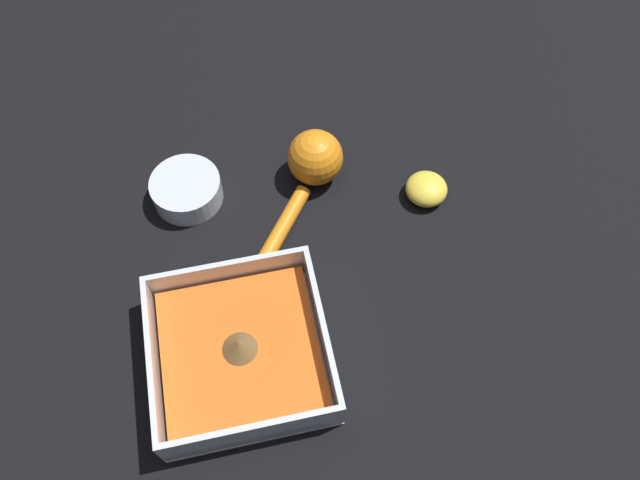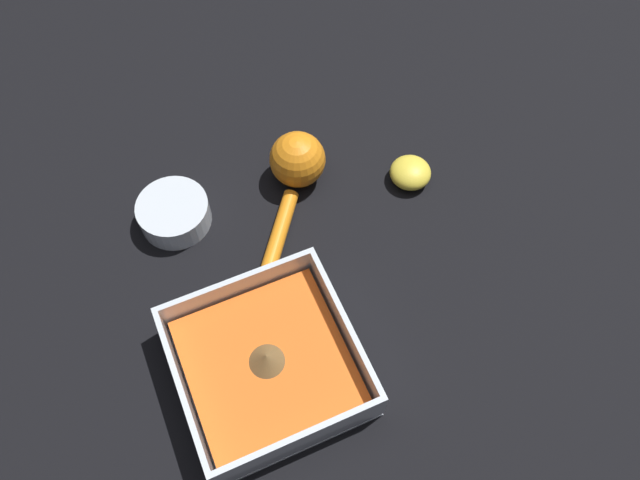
{
  "view_description": "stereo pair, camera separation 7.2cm",
  "coord_description": "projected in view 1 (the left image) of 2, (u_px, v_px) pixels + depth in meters",
  "views": [
    {
      "loc": [
        -0.07,
        0.28,
        0.66
      ],
      "look_at": [
        -0.15,
        -0.07,
        0.03
      ],
      "focal_mm": 35.0,
      "sensor_mm": 36.0,
      "label": 1
    },
    {
      "loc": [
        -0.0,
        0.26,
        0.66
      ],
      "look_at": [
        -0.15,
        -0.07,
        0.03
      ],
      "focal_mm": 35.0,
      "sensor_mm": 36.0,
      "label": 2
    }
  ],
  "objects": [
    {
      "name": "lemon_half",
      "position": [
        426.0,
        189.0,
        0.78
      ],
      "size": [
        0.05,
        0.05,
        0.03
      ],
      "color": "yellow",
      "rests_on": "ground_plane"
    },
    {
      "name": "ground_plane",
      "position": [
        207.0,
        330.0,
        0.7
      ],
      "size": [
        4.0,
        4.0,
        0.0
      ],
      "primitive_type": "plane",
      "color": "black"
    },
    {
      "name": "spice_bowl",
      "position": [
        185.0,
        191.0,
        0.78
      ],
      "size": [
        0.09,
        0.09,
        0.03
      ],
      "color": "silver",
      "rests_on": "ground_plane"
    },
    {
      "name": "square_dish",
      "position": [
        241.0,
        353.0,
        0.67
      ],
      "size": [
        0.18,
        0.18,
        0.06
      ],
      "color": "silver",
      "rests_on": "ground_plane"
    },
    {
      "name": "lemon_squeezer",
      "position": [
        312.0,
        165.0,
        0.78
      ],
      "size": [
        0.14,
        0.17,
        0.07
      ],
      "rotation": [
        0.0,
        0.0,
        4.07
      ],
      "color": "orange",
      "rests_on": "ground_plane"
    }
  ]
}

